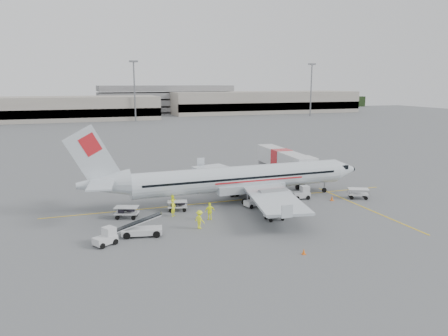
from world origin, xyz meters
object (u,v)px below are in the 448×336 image
Objects in this scene: belt_loader at (142,222)px; tug_aft at (105,237)px; tug_mid at (253,201)px; jet_bridge at (281,165)px; tug_fore at (301,192)px; aircraft at (241,162)px.

belt_loader is 2.49× the size of tug_aft.
tug_mid is at bearing -9.08° from tug_aft.
jet_bridge is 3.43× the size of belt_loader.
tug_fore reaches higher than tug_aft.
tug_fore is 7.25m from tug_mid.
aircraft is 5.12m from tug_mid.
aircraft is at bearing -0.76° from tug_aft.
tug_fore is (-2.59, -10.76, -1.47)m from jet_bridge.
belt_loader is 15.03m from tug_mid.
tug_mid is (-7.14, -1.27, -0.07)m from tug_fore.
aircraft is 20.23m from tug_aft.
tug_fore is at bearing -101.98° from jet_bridge.
tug_aft is at bearing -143.32° from jet_bridge.
jet_bridge is 11.17m from tug_fore.
belt_loader is 2.38× the size of tug_fore.
belt_loader is at bearing -141.55° from jet_bridge.
belt_loader is at bearing -148.43° from aircraft.
tug_aft is at bearing -150.59° from aircraft.
tug_aft is (-17.43, -7.06, 0.04)m from tug_mid.
aircraft is 13.82m from jet_bridge.
tug_mid is at bearing 33.21° from belt_loader.
jet_bridge is at bearing 47.81° from belt_loader.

